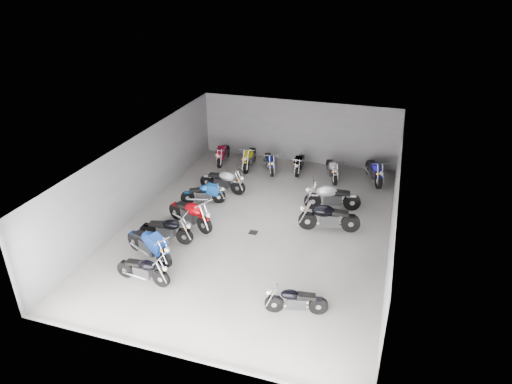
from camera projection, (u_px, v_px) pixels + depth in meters
The scene contains 21 objects.
ground at pixel (257, 226), 17.90m from camera, with size 14.00×14.00×0.00m, color #9F9C97.
wall_back at pixel (298, 131), 23.15m from camera, with size 10.00×0.10×3.20m, color slate.
wall_left at pixel (140, 173), 18.53m from camera, with size 0.10×14.00×3.20m, color slate.
wall_right at pixel (394, 209), 15.84m from camera, with size 0.10×14.00×3.20m, color slate.
ceiling at pixel (257, 150), 16.46m from camera, with size 10.00×14.00×0.04m, color black.
drain_grate at pixel (253, 232), 17.47m from camera, with size 0.32×0.32×0.01m, color black.
motorcycle_left_a at pixel (143, 270), 14.58m from camera, with size 1.95×0.42×0.86m.
motorcycle_left_b at pixel (149, 245), 15.71m from camera, with size 2.20×1.09×1.03m.
motorcycle_left_c at pixel (167, 230), 16.70m from camera, with size 2.09×0.44×0.92m.
motorcycle_left_d at pixel (190, 214), 17.65m from camera, with size 2.21×1.07×1.03m.
motorcycle_left_e at pixel (204, 194), 19.41m from camera, with size 1.84×0.80×0.84m.
motorcycle_left_f at pixel (223, 181), 20.40m from camera, with size 2.22×0.50×0.98m.
motorcycle_right_a at pixel (295, 300), 13.28m from camera, with size 1.83×0.58×0.82m.
motorcycle_right_e at pixel (329, 217), 17.39m from camera, with size 2.35×0.64×1.04m.
motorcycle_right_f at pixel (332, 197), 18.89m from camera, with size 2.32×0.72×1.03m.
motorcycle_back_a at pixel (223, 153), 23.44m from camera, with size 0.47×2.08×0.91m.
motorcycle_back_b at pixel (250, 157), 22.84m from camera, with size 0.50×2.28×1.00m.
motorcycle_back_c at pixel (269, 162), 22.48m from camera, with size 0.97×1.90×0.89m.
motorcycle_back_d at pixel (300, 163), 22.41m from camera, with size 0.39×1.93×0.85m.
motorcycle_back_e at pixel (332, 169), 21.66m from camera, with size 0.84×1.98×0.91m.
motorcycle_back_f at pixel (374, 171), 21.35m from camera, with size 0.95×2.20×1.01m.
Camera 1 is at (4.59, -14.70, 9.22)m, focal length 32.00 mm.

